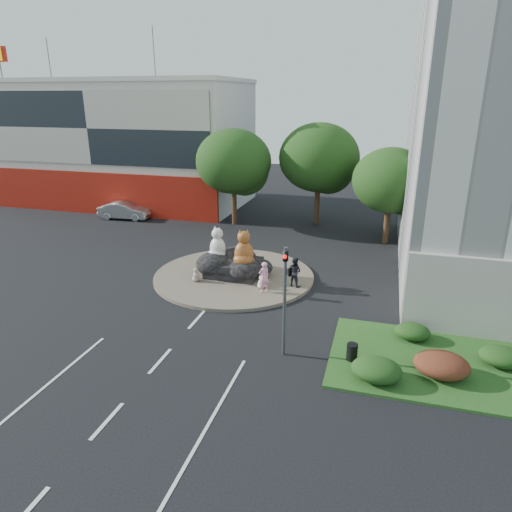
# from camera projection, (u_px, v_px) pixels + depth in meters

# --- Properties ---
(ground) EXTENTS (120.00, 120.00, 0.00)m
(ground) POSITION_uv_depth(u_px,v_px,m) (160.00, 361.00, 19.68)
(ground) COLOR black
(ground) RESTS_ON ground
(roundabout_island) EXTENTS (10.00, 10.00, 0.20)m
(roundabout_island) POSITION_uv_depth(u_px,v_px,m) (234.00, 276.00, 28.71)
(roundabout_island) COLOR brown
(roundabout_island) RESTS_ON ground
(rock_plinth) EXTENTS (3.20, 2.60, 0.90)m
(rock_plinth) POSITION_uv_depth(u_px,v_px,m) (234.00, 268.00, 28.53)
(rock_plinth) COLOR black
(rock_plinth) RESTS_ON roundabout_island
(shophouse_block) EXTENTS (25.20, 12.30, 17.40)m
(shophouse_block) POSITION_uv_depth(u_px,v_px,m) (125.00, 143.00, 47.61)
(shophouse_block) COLOR silver
(shophouse_block) RESTS_ON ground
(grass_verge) EXTENTS (10.00, 6.00, 0.12)m
(grass_verge) POSITION_uv_depth(u_px,v_px,m) (450.00, 365.00, 19.26)
(grass_verge) COLOR #1A4316
(grass_verge) RESTS_ON ground
(tree_left) EXTENTS (6.46, 6.46, 8.27)m
(tree_left) POSITION_uv_depth(u_px,v_px,m) (235.00, 165.00, 38.96)
(tree_left) COLOR #382314
(tree_left) RESTS_ON ground
(tree_mid) EXTENTS (6.84, 6.84, 8.76)m
(tree_mid) POSITION_uv_depth(u_px,v_px,m) (320.00, 161.00, 38.85)
(tree_mid) COLOR #382314
(tree_mid) RESTS_ON ground
(tree_right) EXTENTS (5.70, 5.70, 7.30)m
(tree_right) POSITION_uv_depth(u_px,v_px,m) (391.00, 184.00, 33.97)
(tree_right) COLOR #382314
(tree_right) RESTS_ON ground
(hedge_near_green) EXTENTS (2.00, 1.60, 0.90)m
(hedge_near_green) POSITION_uv_depth(u_px,v_px,m) (377.00, 370.00, 18.06)
(hedge_near_green) COLOR #1C3B12
(hedge_near_green) RESTS_ON grass_verge
(hedge_red) EXTENTS (2.20, 1.76, 0.99)m
(hedge_red) POSITION_uv_depth(u_px,v_px,m) (442.00, 365.00, 18.30)
(hedge_red) COLOR #492013
(hedge_red) RESTS_ON grass_verge
(hedge_mid_green) EXTENTS (1.80, 1.44, 0.81)m
(hedge_mid_green) POSITION_uv_depth(u_px,v_px,m) (502.00, 357.00, 19.04)
(hedge_mid_green) COLOR #1C3B12
(hedge_mid_green) RESTS_ON grass_verge
(hedge_back_green) EXTENTS (1.60, 1.28, 0.72)m
(hedge_back_green) POSITION_uv_depth(u_px,v_px,m) (413.00, 332.00, 21.14)
(hedge_back_green) COLOR #1C3B12
(hedge_back_green) RESTS_ON grass_verge
(traffic_light) EXTENTS (0.44, 1.24, 5.00)m
(traffic_light) POSITION_uv_depth(u_px,v_px,m) (287.00, 279.00, 18.96)
(traffic_light) COLOR #595B60
(traffic_light) RESTS_ON ground
(street_lamp) EXTENTS (2.34, 0.22, 8.06)m
(street_lamp) POSITION_uv_depth(u_px,v_px,m) (470.00, 233.00, 22.08)
(street_lamp) COLOR #595B60
(street_lamp) RESTS_ON ground
(cat_white) EXTENTS (1.63, 1.56, 2.10)m
(cat_white) POSITION_uv_depth(u_px,v_px,m) (218.00, 243.00, 28.45)
(cat_white) COLOR silver
(cat_white) RESTS_ON rock_plinth
(cat_tabby) EXTENTS (1.67, 1.57, 2.24)m
(cat_tabby) POSITION_uv_depth(u_px,v_px,m) (244.00, 247.00, 27.37)
(cat_tabby) COLOR #C77629
(cat_tabby) RESTS_ON rock_plinth
(kitten_calico) EXTENTS (0.69, 0.69, 0.87)m
(kitten_calico) POSITION_uv_depth(u_px,v_px,m) (196.00, 274.00, 27.51)
(kitten_calico) COLOR beige
(kitten_calico) RESTS_ON roundabout_island
(kitten_white) EXTENTS (0.64, 0.62, 0.81)m
(kitten_white) POSITION_uv_depth(u_px,v_px,m) (261.00, 281.00, 26.53)
(kitten_white) COLOR silver
(kitten_white) RESTS_ON roundabout_island
(pedestrian_pink) EXTENTS (0.78, 0.77, 1.81)m
(pedestrian_pink) POSITION_uv_depth(u_px,v_px,m) (264.00, 277.00, 25.85)
(pedestrian_pink) COLOR pink
(pedestrian_pink) RESTS_ON roundabout_island
(pedestrian_dark) EXTENTS (1.04, 0.93, 1.78)m
(pedestrian_dark) POSITION_uv_depth(u_px,v_px,m) (295.00, 272.00, 26.68)
(pedestrian_dark) COLOR #212129
(pedestrian_dark) RESTS_ON roundabout_island
(parked_car) EXTENTS (4.87, 2.10, 1.56)m
(parked_car) POSITION_uv_depth(u_px,v_px,m) (124.00, 211.00, 42.11)
(parked_car) COLOR #ACAFB4
(parked_car) RESTS_ON ground
(litter_bin) EXTENTS (0.58, 0.58, 0.75)m
(litter_bin) POSITION_uv_depth(u_px,v_px,m) (352.00, 352.00, 19.45)
(litter_bin) COLOR black
(litter_bin) RESTS_ON grass_verge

